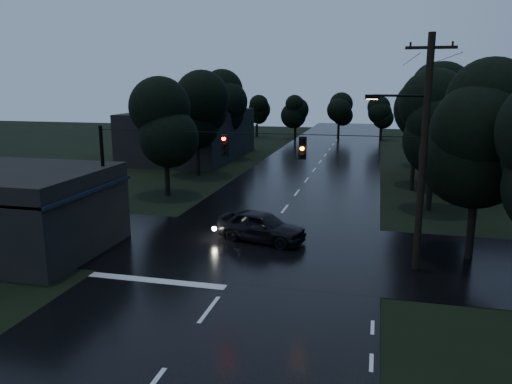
% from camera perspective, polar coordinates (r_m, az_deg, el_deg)
% --- Properties ---
extents(main_road, '(12.00, 120.00, 0.02)m').
position_cam_1_polar(main_road, '(41.94, 5.79, 1.34)').
color(main_road, black).
rests_on(main_road, ground).
extents(cross_street, '(60.00, 9.00, 0.02)m').
position_cam_1_polar(cross_street, '(24.80, -0.08, -6.48)').
color(cross_street, black).
rests_on(cross_street, ground).
extents(building_far_right, '(10.00, 14.00, 4.40)m').
position_cam_1_polar(building_far_right, '(45.94, 24.20, 4.06)').
color(building_far_right, black).
rests_on(building_far_right, ground).
extents(building_far_left, '(10.00, 16.00, 5.00)m').
position_cam_1_polar(building_far_left, '(54.71, -7.40, 6.54)').
color(building_far_left, black).
rests_on(building_far_left, ground).
extents(utility_pole_main, '(3.50, 0.30, 10.00)m').
position_cam_1_polar(utility_pole_main, '(22.03, 18.38, 4.55)').
color(utility_pole_main, black).
rests_on(utility_pole_main, ground).
extents(utility_pole_far, '(2.00, 0.30, 7.50)m').
position_cam_1_polar(utility_pole_far, '(39.10, 17.69, 5.76)').
color(utility_pole_far, black).
rests_on(utility_pole_far, ground).
extents(anchor_pole_left, '(0.18, 0.18, 6.00)m').
position_cam_1_polar(anchor_pole_left, '(25.91, -16.96, 0.67)').
color(anchor_pole_left, black).
rests_on(anchor_pole_left, ground).
extents(span_signals, '(15.00, 0.37, 1.12)m').
position_cam_1_polar(span_signals, '(22.52, 0.68, 5.30)').
color(span_signals, black).
rests_on(span_signals, ground).
extents(tree_corner_near, '(4.48, 4.48, 9.44)m').
position_cam_1_polar(tree_corner_near, '(24.27, 24.28, 6.51)').
color(tree_corner_near, black).
rests_on(tree_corner_near, ground).
extents(tree_left_a, '(3.92, 3.92, 8.26)m').
position_cam_1_polar(tree_left_a, '(35.99, -10.35, 7.79)').
color(tree_left_a, black).
rests_on(tree_left_a, ground).
extents(tree_left_b, '(4.20, 4.20, 8.85)m').
position_cam_1_polar(tree_left_b, '(43.59, -6.80, 9.18)').
color(tree_left_b, black).
rests_on(tree_left_b, ground).
extents(tree_left_c, '(4.48, 4.48, 9.44)m').
position_cam_1_polar(tree_left_c, '(53.22, -3.62, 10.23)').
color(tree_left_c, black).
rests_on(tree_left_c, ground).
extents(tree_right_a, '(4.20, 4.20, 8.85)m').
position_cam_1_polar(tree_right_a, '(33.05, 19.76, 7.52)').
color(tree_right_a, black).
rests_on(tree_right_a, ground).
extents(tree_right_b, '(4.48, 4.48, 9.44)m').
position_cam_1_polar(tree_right_b, '(41.03, 19.54, 8.89)').
color(tree_right_b, black).
rests_on(tree_right_b, ground).
extents(tree_right_c, '(4.76, 4.76, 10.03)m').
position_cam_1_polar(tree_right_c, '(51.02, 19.18, 9.90)').
color(tree_right_c, black).
rests_on(tree_right_c, ground).
extents(car, '(4.98, 2.97, 1.59)m').
position_cam_1_polar(car, '(25.73, 0.60, -3.92)').
color(car, black).
rests_on(car, ground).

